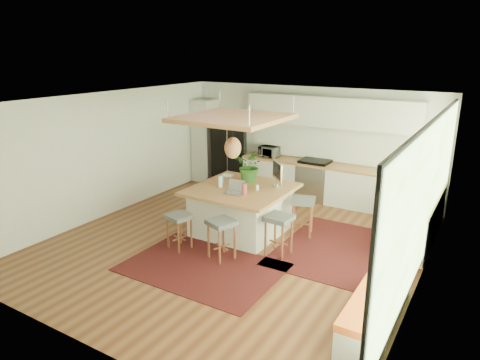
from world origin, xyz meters
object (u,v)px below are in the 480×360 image
Objects in this scene: stool_right_front at (279,236)px; stool_left_side at (197,204)px; island at (241,210)px; stool_right_back at (302,218)px; monitor at (277,174)px; stool_near_right at (222,240)px; laptop at (234,188)px; stool_near_left at (179,231)px; island_plant at (250,169)px; fridge at (230,151)px; microwave at (269,150)px.

stool_right_front is 2.36m from stool_left_side.
island is 1.24m from stool_right_front.
monitor reaches higher than stool_right_back.
stool_left_side is (-2.27, 0.64, 0.00)m from stool_right_front.
laptop is at bearing 107.72° from stool_near_right.
island is at bearing 65.79° from stool_near_left.
laptop is 0.87m from island_plant.
stool_near_left is at bearing -134.03° from stool_right_back.
monitor is 0.62m from island_plant.
stool_near_left reaches higher than stool_left_side.
monitor is (1.72, 0.37, 0.83)m from stool_left_side.
island_plant is (-0.62, 0.00, 0.00)m from monitor.
fridge is 2.87m from island_plant.
island is (1.94, -2.62, -0.46)m from fridge.
island is 1.17m from stool_left_side.
island is 2.42× the size of stool_right_back.
stool_near_left is 1.24× the size of monitor.
stool_left_side is 1.95m from monitor.
stool_near_left is at bearing -66.25° from stool_left_side.
fridge is at bearing 119.65° from laptop.
laptop is at bearing -78.19° from fridge.
stool_near_left is at bearing -77.03° from monitor.
microwave is at bearing 120.35° from stool_right_front.
monitor is (-0.56, -0.02, 0.83)m from stool_right_back.
island_plant is at bearing -70.82° from fridge.
microwave reaches higher than stool_right_back.
monitor is at bearing 12.02° from stool_left_side.
stool_near_left is 1.82m from stool_right_front.
stool_left_side is at bearing 175.21° from island.
fridge is 3.31m from monitor.
fridge reaches higher than stool_right_back.
stool_near_right is at bearing -66.47° from microwave.
fridge is at bearing 120.63° from stool_near_right.
stool_right_back is (0.01, 1.03, 0.00)m from stool_right_front.
stool_near_left is at bearing -92.39° from fridge.
stool_near_right is 4.05m from microwave.
island_plant reaches higher than laptop.
monitor is 2.54m from microwave.
microwave reaches higher than stool_near_right.
stool_near_left is 1.40× the size of microwave.
island_plant is (-0.12, 0.85, 0.14)m from laptop.
monitor is (2.50, -2.16, 0.26)m from fridge.
laptop is at bearing -81.67° from island_plant.
stool_left_side is 1.43m from island_plant.
microwave is (-1.31, 2.17, -0.10)m from monitor.
stool_right_back is at bearing 9.57° from stool_left_side.
stool_right_back is at bearing 23.34° from island.
stool_right_back is (3.06, -2.14, -0.57)m from fridge.
island reaches higher than stool_right_back.
stool_near_right is 1.86m from stool_right_back.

